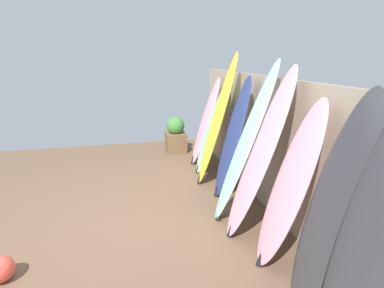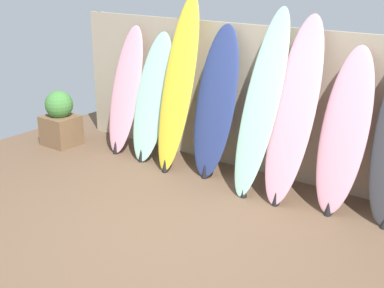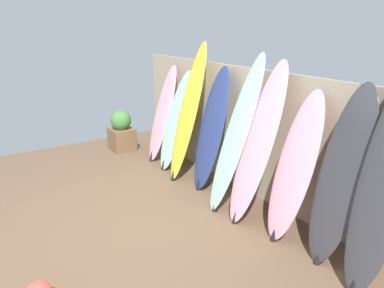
# 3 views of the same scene
# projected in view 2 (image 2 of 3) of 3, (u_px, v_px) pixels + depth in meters

# --- Properties ---
(ground) EXTENTS (7.68, 7.68, 0.00)m
(ground) POSITION_uv_depth(u_px,v_px,m) (170.00, 238.00, 5.10)
(ground) COLOR brown
(fence_back) EXTENTS (6.08, 0.11, 1.80)m
(fence_back) POSITION_uv_depth(u_px,v_px,m) (275.00, 104.00, 6.33)
(fence_back) COLOR tan
(fence_back) RESTS_ON ground
(surfboard_pink_0) EXTENTS (0.48, 0.60, 1.69)m
(surfboard_pink_0) POSITION_uv_depth(u_px,v_px,m) (126.00, 91.00, 7.22)
(surfboard_pink_0) COLOR pink
(surfboard_pink_0) RESTS_ON ground
(surfboard_seafoam_1) EXTENTS (0.53, 0.62, 1.64)m
(surfboard_seafoam_1) POSITION_uv_depth(u_px,v_px,m) (152.00, 98.00, 6.94)
(surfboard_seafoam_1) COLOR #9ED6BC
(surfboard_seafoam_1) RESTS_ON ground
(surfboard_yellow_2) EXTENTS (0.48, 0.69, 2.13)m
(surfboard_yellow_2) POSITION_uv_depth(u_px,v_px,m) (178.00, 85.00, 6.55)
(surfboard_yellow_2) COLOR yellow
(surfboard_yellow_2) RESTS_ON ground
(surfboard_navy_3) EXTENTS (0.59, 0.54, 1.82)m
(surfboard_navy_3) POSITION_uv_depth(u_px,v_px,m) (216.00, 103.00, 6.37)
(surfboard_navy_3) COLOR navy
(surfboard_navy_3) RESTS_ON ground
(surfboard_seafoam_4) EXTENTS (0.50, 0.80, 2.05)m
(surfboard_seafoam_4) POSITION_uv_depth(u_px,v_px,m) (261.00, 104.00, 5.89)
(surfboard_seafoam_4) COLOR #9ED6BC
(surfboard_seafoam_4) RESTS_ON ground
(surfboard_pink_5) EXTENTS (0.52, 0.76, 1.99)m
(surfboard_pink_5) POSITION_uv_depth(u_px,v_px,m) (294.00, 112.00, 5.69)
(surfboard_pink_5) COLOR pink
(surfboard_pink_5) RESTS_ON ground
(surfboard_pink_6) EXTENTS (0.52, 0.62, 1.71)m
(surfboard_pink_6) POSITION_uv_depth(u_px,v_px,m) (344.00, 132.00, 5.47)
(surfboard_pink_6) COLOR pink
(surfboard_pink_6) RESTS_ON ground
(planter_box) EXTENTS (0.47, 0.43, 0.79)m
(planter_box) POSITION_uv_depth(u_px,v_px,m) (60.00, 120.00, 7.55)
(planter_box) COLOR brown
(planter_box) RESTS_ON ground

